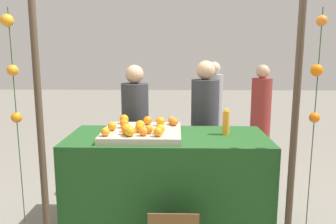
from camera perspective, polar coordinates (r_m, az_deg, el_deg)
stall_counter at (r=3.35m, az=-0.06°, el=-11.68°), size 1.89×0.85×0.93m
orange_tray at (r=3.20m, az=-4.40°, el=-3.51°), size 0.73×0.71×0.06m
orange_0 at (r=3.35m, az=1.06°, el=-1.67°), size 0.08×0.08×0.08m
orange_1 at (r=3.02m, az=-1.34°, el=-2.90°), size 0.09×0.09×0.09m
orange_2 at (r=2.92m, az=-1.72°, el=-3.37°), size 0.08×0.08×0.08m
orange_3 at (r=3.34m, az=-1.32°, el=-1.58°), size 0.09×0.09×0.09m
orange_4 at (r=3.28m, az=-7.41°, el=-1.92°), size 0.09×0.09×0.09m
orange_5 at (r=3.08m, az=-4.83°, el=-2.70°), size 0.08×0.08×0.08m
orange_6 at (r=2.94m, az=-6.51°, el=-3.25°), size 0.09×0.09×0.09m
orange_7 at (r=3.47m, az=-7.44°, el=-1.19°), size 0.09×0.09×0.09m
orange_8 at (r=3.11m, az=-7.11°, el=-2.66°), size 0.08×0.08×0.08m
orange_9 at (r=3.20m, az=-4.73°, el=-2.18°), size 0.09×0.09×0.09m
orange_10 at (r=3.04m, az=-3.27°, el=-2.92°), size 0.08×0.08×0.08m
orange_11 at (r=2.95m, az=-4.18°, el=-3.29°), size 0.08×0.08×0.08m
orange_12 at (r=3.39m, az=-3.46°, el=-1.45°), size 0.09×0.09×0.09m
orange_13 at (r=3.41m, az=0.68°, el=-1.41°), size 0.08×0.08×0.08m
orange_14 at (r=3.18m, az=-9.44°, el=-2.39°), size 0.08×0.08×0.08m
orange_15 at (r=3.01m, az=-7.12°, el=-3.05°), size 0.08×0.08×0.08m
orange_16 at (r=2.98m, az=-10.54°, el=-3.31°), size 0.08×0.08×0.08m
juice_bottle at (r=3.27m, az=9.78°, el=-1.77°), size 0.07×0.07×0.25m
vendor_left at (r=3.99m, az=-5.50°, el=-4.12°), size 0.31×0.31×1.56m
vendor_right at (r=4.02m, az=6.18°, el=-3.72°), size 0.32×0.32×1.61m
crowd_person_0 at (r=5.39m, az=15.36°, el=-0.92°), size 0.30×0.30×1.52m
crowd_person_1 at (r=5.78m, az=7.62°, el=0.21°), size 0.31×0.31×1.55m
canopy_post_left at (r=2.93m, az=-20.79°, el=-2.48°), size 0.06×0.06×2.21m
canopy_post_right at (r=2.87m, az=20.57°, el=-2.71°), size 0.06×0.06×2.21m
garland_strand_left at (r=2.90m, az=-24.88°, el=6.70°), size 0.10×0.11×2.04m
garland_strand_right at (r=2.89m, az=23.89°, el=5.70°), size 0.10×0.10×2.04m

